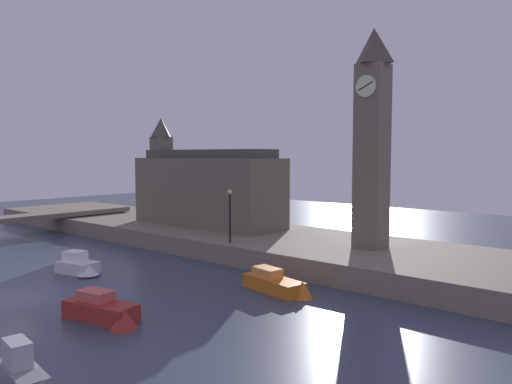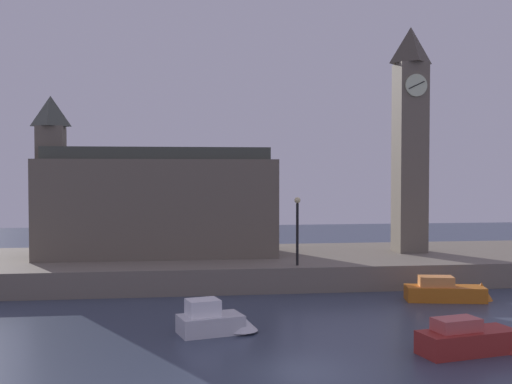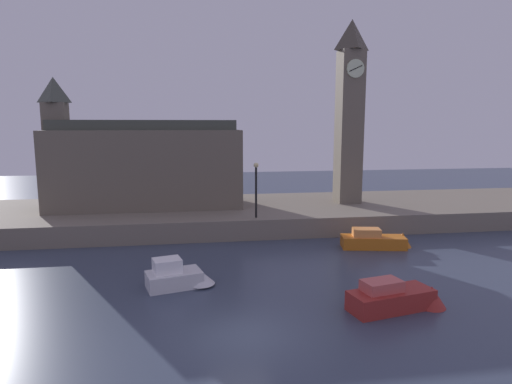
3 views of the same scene
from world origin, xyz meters
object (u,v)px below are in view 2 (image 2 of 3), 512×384
Objects in this scene: clock_tower at (410,137)px; boat_ferry_white at (216,321)px; boat_dinghy_red at (477,339)px; boat_patrol_orange at (452,292)px; parliament_hall at (153,202)px; streetlamp at (297,223)px.

boat_ferry_white is (-14.36, -14.54, -8.93)m from clock_tower.
boat_dinghy_red is at bearing -23.47° from boat_ferry_white.
boat_dinghy_red reaches higher than boat_patrol_orange.
boat_ferry_white is 0.74× the size of boat_patrol_orange.
parliament_hall is 3.22× the size of boat_dinghy_red.
boat_dinghy_red is at bearing -103.37° from clock_tower.
parliament_hall is 23.73m from boat_dinghy_red.
parliament_hall reaches higher than boat_patrol_orange.
boat_ferry_white is (-5.42, -9.30, -3.47)m from streetlamp.
clock_tower is 1.00× the size of parliament_hall.
clock_tower is at bearing 30.37° from streetlamp.
parliament_hall is 10.40m from streetlamp.
streetlamp is 0.80× the size of boat_patrol_orange.
clock_tower is 4.11× the size of boat_ferry_white.
parliament_hall is 3.83× the size of streetlamp.
boat_dinghy_red is (9.89, -4.29, -0.01)m from boat_ferry_white.
streetlamp is at bearing -33.14° from parliament_hall.
clock_tower is 3.82× the size of streetlamp.
boat_patrol_orange is (3.39, 9.57, -0.04)m from boat_dinghy_red.
boat_dinghy_red is at bearing -55.69° from parliament_hall.
clock_tower is 21.32m from boat_dinghy_red.
parliament_hall is 4.11× the size of boat_ferry_white.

